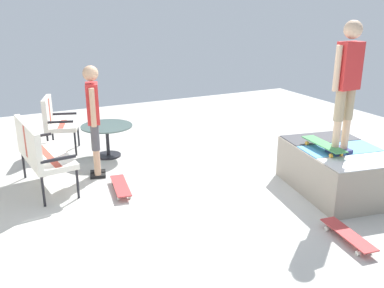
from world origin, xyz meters
The scene contains 10 objects.
ground_plane centered at (0.00, 0.00, -0.05)m, with size 12.00×12.00×0.10m, color beige.
skate_ramp centered at (-0.69, -1.98, 0.33)m, with size 1.91×2.24×0.65m.
patio_bench centered at (1.26, 1.91, 0.62)m, with size 1.31×0.69×1.02m.
patio_chair_near_house centered at (2.87, 1.42, 0.61)m, with size 0.75×0.71×1.02m.
patio_table centered at (2.22, 0.66, 0.40)m, with size 0.90×0.90×0.57m.
person_watching centered at (1.41, 1.05, 1.02)m, with size 0.47×0.30×1.74m.
person_skater centered at (-0.80, -1.79, 1.69)m, with size 0.25×0.48×1.76m.
skateboard_by_bench centered at (0.67, 0.90, 0.08)m, with size 0.82×0.31×0.10m.
skateboard_spare centered at (-1.80, -1.04, 0.08)m, with size 0.82×0.31×0.10m.
skateboard_on_ramp centered at (-0.64, -1.66, 0.74)m, with size 0.82×0.29×0.10m.
Camera 1 is at (-4.89, 2.47, 2.63)m, focal length 39.88 mm.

